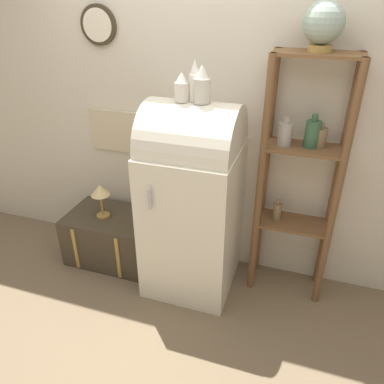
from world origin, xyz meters
TOP-DOWN VIEW (x-y plane):
  - ground_plane at (0.00, 0.00)m, footprint 12.00×12.00m
  - wall_back at (-0.01, 0.57)m, footprint 7.00×0.09m
  - refrigerator at (-0.00, 0.21)m, footprint 0.65×0.70m
  - suitcase_trunk at (-0.76, 0.26)m, footprint 0.72×0.51m
  - shelf_unit at (0.72, 0.39)m, footprint 0.55×0.28m
  - globe at (0.73, 0.39)m, footprint 0.24×0.24m
  - vase_left at (-0.07, 0.20)m, footprint 0.09×0.09m
  - vase_center at (0.01, 0.23)m, footprint 0.08×0.08m
  - vase_right at (0.06, 0.21)m, footprint 0.11×0.11m
  - desk_lamp at (-0.80, 0.24)m, footprint 0.16×0.16m

SIDE VIEW (x-z plane):
  - ground_plane at x=0.00m, z-range 0.00..0.00m
  - suitcase_trunk at x=-0.76m, z-range 0.00..0.43m
  - desk_lamp at x=-0.80m, z-range 0.51..0.81m
  - refrigerator at x=0.00m, z-range 0.03..1.51m
  - shelf_unit at x=0.72m, z-range 0.13..1.93m
  - wall_back at x=-0.01m, z-range 0.00..2.70m
  - vase_left at x=-0.07m, z-range 1.48..1.66m
  - vase_right at x=0.06m, z-range 1.47..1.71m
  - vase_center at x=0.01m, z-range 1.47..1.73m
  - globe at x=0.73m, z-range 1.81..2.08m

